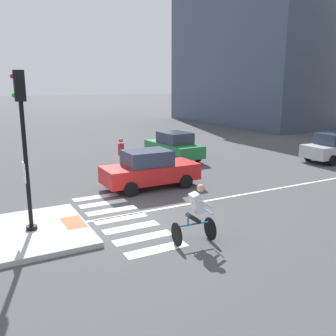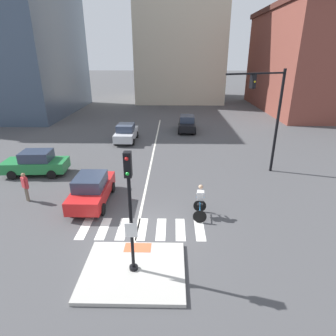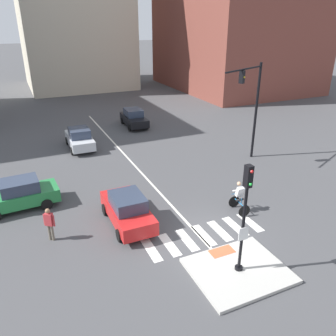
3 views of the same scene
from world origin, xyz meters
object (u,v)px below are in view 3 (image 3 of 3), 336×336
Objects in this scene: cyclist at (239,197)px; car_black_eastbound_distant at (134,118)px; car_red_westbound_near at (127,209)px; car_silver_westbound_distant at (80,138)px; car_green_cross_left at (19,195)px; traffic_light_mast at (252,100)px; pedestrian_at_curb_left at (49,222)px; signal_pole at (245,210)px.

car_black_eastbound_distant is at bearing 89.66° from cyclist.
cyclist is at bearing -12.81° from car_red_westbound_near.
car_green_cross_left is at bearing -120.84° from car_silver_westbound_distant.
car_silver_westbound_distant is at bearing 144.87° from traffic_light_mast.
car_black_eastbound_distant is 2.49× the size of pedestrian_at_curb_left.
signal_pole is 21.40m from car_black_eastbound_distant.
car_silver_westbound_distant is 2.46× the size of cyclist.
signal_pole is 12.46m from traffic_light_mast.
car_black_eastbound_distant is at bearing 58.76° from pedestrian_at_curb_left.
pedestrian_at_curb_left reaches higher than car_green_cross_left.
signal_pole is 2.73× the size of cyclist.
traffic_light_mast is 12.75m from car_black_eastbound_distant.
pedestrian_at_curb_left is at bearing 171.32° from cyclist.
traffic_light_mast is at bearing 2.31° from car_green_cross_left.
car_black_eastbound_distant is at bearing 69.73° from car_red_westbound_near.
car_green_cross_left is 2.50× the size of cyclist.
car_silver_westbound_distant is (-2.97, 17.20, -2.10)m from signal_pole.
cyclist is at bearing -90.34° from car_black_eastbound_distant.
car_silver_westbound_distant is 14.42m from cyclist.
signal_pole reaches higher than car_black_eastbound_distant.
car_green_cross_left is at bearing 141.20° from car_red_westbound_near.
car_green_cross_left is (-4.80, -8.04, 0.00)m from car_silver_westbound_distant.
traffic_light_mast is at bearing 52.28° from signal_pole.
signal_pole is 0.68× the size of traffic_light_mast.
cyclist is at bearing -66.46° from car_silver_westbound_distant.
cyclist reaches higher than car_silver_westbound_distant.
car_red_westbound_near is at bearing -89.89° from car_silver_westbound_distant.
car_black_eastbound_distant is 17.11m from cyclist.
pedestrian_at_curb_left is (1.15, -3.74, 0.17)m from car_green_cross_left.
car_green_cross_left is 16.00m from car_black_eastbound_distant.
car_silver_westbound_distant is at bearing 90.11° from car_red_westbound_near.
cyclist is at bearing 55.04° from signal_pole.
car_green_cross_left and car_black_eastbound_distant have the same top height.
car_green_cross_left is at bearing 130.29° from signal_pole.
car_green_cross_left is 2.51× the size of pedestrian_at_curb_left.
signal_pole is 6.41m from car_red_westbound_near.
signal_pole is at bearing -49.71° from car_green_cross_left.
signal_pole reaches higher than car_red_westbound_near.
pedestrian_at_curb_left is (-14.19, -4.36, -3.40)m from traffic_light_mast.
traffic_light_mast is 1.65× the size of car_red_westbound_near.
cyclist is 9.51m from pedestrian_at_curb_left.
traffic_light_mast is at bearing 23.15° from car_red_westbound_near.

